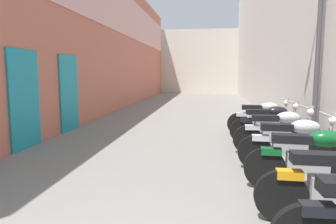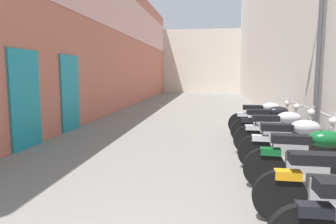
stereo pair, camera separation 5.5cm
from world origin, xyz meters
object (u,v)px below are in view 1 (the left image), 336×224
object	(u,v)px
motorcycle_seventh	(269,123)
motorcycle_eighth	(262,117)
motorcycle_sixth	(279,131)
street_lamp	(314,30)
motorcycle_fourth	(312,158)
motorcycle_fifth	(294,142)

from	to	relation	value
motorcycle_seventh	motorcycle_eighth	xyz separation A→B (m)	(0.00, 0.96, 0.00)
motorcycle_sixth	street_lamp	world-z (taller)	street_lamp
motorcycle_fourth	motorcycle_seventh	distance (m)	3.08
motorcycle_sixth	motorcycle_seventh	xyz separation A→B (m)	(-0.00, 1.03, 0.00)
motorcycle_fifth	motorcycle_sixth	distance (m)	1.10
motorcycle_fourth	motorcycle_sixth	bearing A→B (deg)	90.00
motorcycle_fifth	motorcycle_eighth	size ratio (longest dim) A/B	1.00
motorcycle_fifth	motorcycle_eighth	xyz separation A→B (m)	(0.00, 3.09, 0.00)
motorcycle_fifth	motorcycle_seventh	distance (m)	2.12
motorcycle_sixth	motorcycle_seventh	distance (m)	1.03
motorcycle_fourth	street_lamp	world-z (taller)	street_lamp
motorcycle_fifth	motorcycle_sixth	xyz separation A→B (m)	(0.00, 1.10, 0.00)
motorcycle_fourth	motorcycle_seventh	bearing A→B (deg)	90.00
motorcycle_sixth	motorcycle_eighth	world-z (taller)	same
motorcycle_seventh	street_lamp	bearing A→B (deg)	-43.25
motorcycle_sixth	street_lamp	xyz separation A→B (m)	(0.69, 0.37, 2.07)
street_lamp	motorcycle_fifth	bearing A→B (deg)	-115.30
motorcycle_sixth	motorcycle_eighth	xyz separation A→B (m)	(-0.00, 1.99, 0.00)
motorcycle_seventh	motorcycle_eighth	world-z (taller)	same
motorcycle_seventh	street_lamp	world-z (taller)	street_lamp
motorcycle_fourth	motorcycle_fifth	distance (m)	0.96
motorcycle_sixth	motorcycle_seventh	world-z (taller)	same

